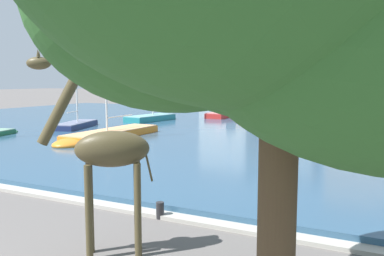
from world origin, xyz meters
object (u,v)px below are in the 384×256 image
at_px(giraffe_statue, 106,153).
at_px(mooring_bollard, 160,210).
at_px(sailboat_red, 229,113).
at_px(sailboat_navy, 78,125).
at_px(sailboat_teal, 154,119).
at_px(sailboat_orange, 105,137).
at_px(sailboat_yellow, 243,109).

height_order(giraffe_statue, mooring_bollard, giraffe_statue).
height_order(sailboat_red, sailboat_navy, sailboat_navy).
distance_m(giraffe_statue, sailboat_navy, 25.29).
distance_m(sailboat_teal, sailboat_red, 9.03).
xyz_separation_m(sailboat_orange, mooring_bollard, (10.94, -11.07, -0.17)).
distance_m(giraffe_statue, sailboat_teal, 29.76).
xyz_separation_m(sailboat_navy, mooring_bollard, (17.19, -15.45, -0.18)).
bearing_deg(sailboat_red, giraffe_statue, -72.84).
relative_size(sailboat_navy, mooring_bollard, 17.63).
bearing_deg(sailboat_yellow, sailboat_navy, -105.97).
bearing_deg(giraffe_statue, sailboat_yellow, 105.59).
height_order(sailboat_teal, sailboat_orange, sailboat_teal).
xyz_separation_m(sailboat_teal, sailboat_yellow, (3.71, 14.38, 0.13)).
bearing_deg(sailboat_yellow, sailboat_red, -82.70).
height_order(sailboat_navy, mooring_bollard, sailboat_navy).
xyz_separation_m(sailboat_yellow, mooring_bollard, (10.93, -37.33, -0.35)).
distance_m(sailboat_navy, mooring_bollard, 23.12).
height_order(sailboat_teal, sailboat_navy, sailboat_teal).
distance_m(sailboat_orange, sailboat_red, 19.68).
relative_size(sailboat_teal, sailboat_orange, 1.06).
bearing_deg(sailboat_navy, giraffe_statue, -46.23).
bearing_deg(sailboat_orange, sailboat_red, 87.50).
bearing_deg(sailboat_teal, mooring_bollard, -57.45).
bearing_deg(sailboat_yellow, sailboat_teal, -104.47).
distance_m(sailboat_teal, sailboat_navy, 7.91).
bearing_deg(giraffe_statue, sailboat_red, 107.16).
xyz_separation_m(giraffe_statue, sailboat_navy, (-17.44, 18.20, -2.00)).
relative_size(sailboat_orange, sailboat_red, 1.13).
bearing_deg(sailboat_yellow, mooring_bollard, -73.67).
bearing_deg(sailboat_teal, sailboat_navy, -108.78).
relative_size(giraffe_statue, mooring_bollard, 9.54).
height_order(sailboat_orange, sailboat_red, sailboat_red).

